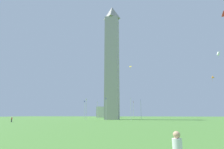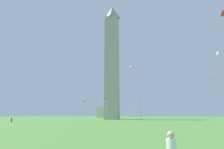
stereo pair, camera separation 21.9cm
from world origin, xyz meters
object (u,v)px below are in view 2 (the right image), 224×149
(person_red_shirt, at_px, (12,119))
(obelisk_monument, at_px, (112,59))
(flagpole_n, at_px, (106,108))
(kite_yellow_diamond, at_px, (130,67))
(flagpole_ne, at_px, (131,108))
(flagpole_s, at_px, (116,109))
(distant_building, at_px, (107,112))
(flagpole_se, at_px, (134,109))
(flagpole_sw, at_px, (97,109))
(kite_orange_delta, at_px, (212,78))
(kite_white_box, at_px, (218,53))
(flagpole_nw, at_px, (86,108))
(flagpole_e, at_px, (141,109))
(flagpole_w, at_px, (85,109))

(person_red_shirt, bearing_deg, obelisk_monument, 2.13)
(flagpole_n, distance_m, kite_yellow_diamond, 18.36)
(flagpole_ne, relative_size, flagpole_s, 1.00)
(flagpole_n, bearing_deg, distant_building, -168.58)
(flagpole_se, relative_size, kite_yellow_diamond, 6.25)
(obelisk_monument, xyz_separation_m, flagpole_sw, (-9.16, -9.21, -23.42))
(kite_orange_delta, bearing_deg, kite_white_box, -15.70)
(obelisk_monument, height_order, kite_yellow_diamond, obelisk_monument)
(flagpole_ne, relative_size, flagpole_nw, 1.00)
(distant_building, bearing_deg, kite_white_box, 25.36)
(flagpole_se, xyz_separation_m, person_red_shirt, (42.12, -33.73, -3.97))
(flagpole_e, bearing_deg, flagpole_nw, -67.50)
(person_red_shirt, height_order, kite_yellow_diamond, kite_yellow_diamond)
(flagpole_e, xyz_separation_m, flagpole_se, (-9.21, -3.82, 0.00))
(obelisk_monument, relative_size, flagpole_n, 6.46)
(kite_orange_delta, bearing_deg, person_red_shirt, -70.00)
(flagpole_ne, bearing_deg, obelisk_monument, -135.17)
(flagpole_w, relative_size, kite_yellow_diamond, 6.25)
(kite_yellow_diamond, height_order, distant_building, kite_yellow_diamond)
(flagpole_e, height_order, kite_white_box, kite_white_box)
(flagpole_ne, bearing_deg, person_red_shirt, -54.91)
(distant_building, bearing_deg, flagpole_w, 2.57)
(obelisk_monument, distance_m, flagpole_se, 26.78)
(flagpole_ne, xyz_separation_m, kite_yellow_diamond, (8.56, 0.82, 14.62))
(flagpole_se, bearing_deg, kite_orange_delta, 59.41)
(flagpole_ne, relative_size, flagpole_sw, 1.00)
(flagpole_se, xyz_separation_m, kite_yellow_diamond, (26.98, 0.82, 14.62))
(flagpole_e, bearing_deg, kite_orange_delta, 71.35)
(flagpole_ne, bearing_deg, flagpole_nw, -90.00)
(flagpole_se, height_order, flagpole_sw, same)
(kite_orange_delta, xyz_separation_m, distant_building, (-75.44, -56.46, -11.84))
(obelisk_monument, bearing_deg, kite_orange_delta, 77.04)
(person_red_shirt, xyz_separation_m, kite_white_box, (3.77, 57.26, 15.88))
(flagpole_ne, distance_m, flagpole_sw, 26.06)
(flagpole_n, relative_size, kite_yellow_diamond, 6.25)
(person_red_shirt, bearing_deg, kite_white_box, -55.00)
(flagpole_s, bearing_deg, flagpole_se, 67.50)
(flagpole_nw, xyz_separation_m, kite_orange_delta, (0.04, 49.67, 11.14))
(flagpole_n, relative_size, flagpole_se, 1.00)
(flagpole_w, height_order, kite_yellow_diamond, kite_yellow_diamond)
(flagpole_w, xyz_separation_m, kite_white_box, (36.68, 45.78, 11.91))
(flagpole_w, bearing_deg, obelisk_monument, 90.24)
(flagpole_s, xyz_separation_m, distant_building, (-53.15, -16.00, -0.70))
(flagpole_e, height_order, kite_yellow_diamond, kite_yellow_diamond)
(kite_yellow_diamond, bearing_deg, flagpole_nw, -113.97)
(flagpole_e, xyz_separation_m, flagpole_sw, (-9.21, -22.24, 0.00))
(kite_white_box, bearing_deg, obelisk_monument, -138.29)
(flagpole_se, height_order, kite_yellow_diamond, kite_yellow_diamond)
(flagpole_w, height_order, distant_building, flagpole_w)
(flagpole_nw, xyz_separation_m, person_red_shirt, (23.70, -15.30, -3.97))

